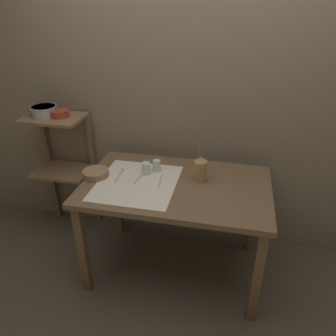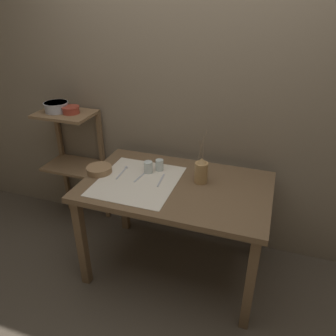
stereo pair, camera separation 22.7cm
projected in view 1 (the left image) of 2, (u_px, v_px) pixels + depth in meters
name	position (u px, v px, depth m)	size (l,w,h in m)	color
ground_plane	(175.00, 267.00, 2.68)	(12.00, 12.00, 0.00)	brown
stone_wall_back	(190.00, 106.00, 2.58)	(7.00, 0.06, 2.40)	#7A6B56
wooden_table	(176.00, 196.00, 2.36)	(1.32, 0.83, 0.79)	brown
wooden_shelf_unit	(62.00, 152.00, 2.82)	(0.47, 0.34, 1.11)	brown
linen_cloth	(137.00, 183.00, 2.33)	(0.56, 0.61, 0.00)	beige
pitcher_with_flowers	(200.00, 169.00, 2.32)	(0.09, 0.09, 0.40)	#A87F4C
wooden_bowl	(96.00, 173.00, 2.40)	(0.19, 0.19, 0.05)	#8E6B47
glass_tumbler_near	(146.00, 168.00, 2.42)	(0.06, 0.06, 0.09)	silver
glass_tumbler_far	(157.00, 166.00, 2.47)	(0.06, 0.06, 0.08)	silver
spoon_inner	(121.00, 172.00, 2.46)	(0.03, 0.20, 0.02)	#A8A8AD
fork_outer	(139.00, 178.00, 2.38)	(0.04, 0.18, 0.00)	#A8A8AD
fork_inner	(160.00, 181.00, 2.34)	(0.03, 0.18, 0.00)	#A8A8AD
metal_pot_large	(44.00, 111.00, 2.63)	(0.20, 0.20, 0.08)	#A8A8AD
metal_pot_small	(60.00, 113.00, 2.61)	(0.14, 0.14, 0.06)	#9E3828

